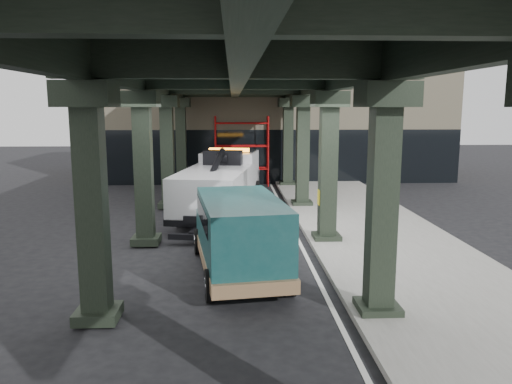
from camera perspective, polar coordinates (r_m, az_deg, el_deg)
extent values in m
plane|color=black|center=(14.83, -0.54, -7.99)|extent=(90.00, 90.00, 0.00)
cube|color=gray|center=(17.46, 14.20, -5.31)|extent=(5.00, 40.00, 0.15)
cube|color=silver|center=(16.88, 5.01, -5.80)|extent=(0.12, 38.00, 0.01)
cube|color=black|center=(10.78, 14.21, -1.32)|extent=(0.55, 0.55, 5.00)
cube|color=black|center=(10.59, 14.72, 10.72)|extent=(1.10, 1.10, 0.50)
cube|color=black|center=(11.44, 13.72, -12.80)|extent=(0.90, 0.90, 0.24)
cube|color=black|center=(16.54, 8.23, 2.63)|extent=(0.55, 0.55, 5.00)
cube|color=black|center=(16.42, 8.42, 10.45)|extent=(1.10, 1.10, 0.50)
cube|color=black|center=(16.98, 8.04, -5.16)|extent=(0.90, 0.90, 0.24)
cube|color=black|center=(22.43, 5.35, 4.52)|extent=(0.55, 0.55, 5.00)
cube|color=black|center=(22.34, 5.44, 10.28)|extent=(1.10, 1.10, 0.50)
cube|color=black|center=(22.75, 5.26, -1.31)|extent=(0.90, 0.90, 0.24)
cube|color=black|center=(28.36, 3.66, 5.61)|extent=(0.55, 0.55, 5.00)
cube|color=black|center=(28.30, 3.71, 10.16)|extent=(1.10, 1.10, 0.50)
cube|color=black|center=(28.62, 3.61, 0.98)|extent=(0.90, 0.90, 0.24)
cube|color=black|center=(10.71, -18.23, -1.58)|extent=(0.55, 0.55, 5.00)
cube|color=black|center=(10.53, -18.88, 10.53)|extent=(1.10, 1.10, 0.50)
cube|color=black|center=(11.38, -17.59, -13.12)|extent=(0.90, 0.90, 0.24)
cube|color=black|center=(16.50, -12.72, 2.48)|extent=(0.55, 0.55, 5.00)
cube|color=black|center=(16.38, -13.01, 10.31)|extent=(1.10, 1.10, 0.50)
cube|color=black|center=(16.94, -12.43, -5.33)|extent=(0.90, 0.90, 0.24)
cube|color=black|center=(22.40, -10.08, 4.41)|extent=(0.55, 0.55, 5.00)
cube|color=black|center=(22.31, -10.25, 10.17)|extent=(1.10, 1.10, 0.50)
cube|color=black|center=(22.72, -9.91, -1.43)|extent=(0.90, 0.90, 0.24)
cube|color=black|center=(28.34, -8.54, 5.52)|extent=(0.55, 0.55, 5.00)
cube|color=black|center=(28.27, -8.66, 10.08)|extent=(1.10, 1.10, 0.50)
cube|color=black|center=(28.60, -8.42, 0.88)|extent=(0.90, 0.90, 0.24)
cube|color=black|center=(16.45, 8.49, 13.23)|extent=(0.35, 32.00, 1.10)
cube|color=black|center=(16.41, -13.12, 13.10)|extent=(0.35, 32.00, 1.10)
cube|color=black|center=(16.16, -2.31, 13.40)|extent=(0.35, 32.00, 1.10)
cube|color=black|center=(16.22, -2.32, 15.86)|extent=(7.40, 32.00, 0.30)
cube|color=#C6B793|center=(34.22, 1.57, 8.84)|extent=(22.00, 10.00, 8.00)
cylinder|color=red|center=(29.15, -4.61, 4.73)|extent=(0.08, 0.08, 4.00)
cylinder|color=red|center=(28.35, -4.66, 4.59)|extent=(0.08, 0.08, 4.00)
cylinder|color=red|center=(29.20, 1.31, 4.76)|extent=(0.08, 0.08, 4.00)
cylinder|color=red|center=(28.40, 1.42, 4.62)|extent=(0.08, 0.08, 4.00)
cylinder|color=red|center=(29.24, -1.64, 2.80)|extent=(3.00, 0.08, 0.08)
cylinder|color=red|center=(29.11, -1.65, 5.34)|extent=(3.00, 0.08, 0.08)
cylinder|color=red|center=(29.04, -1.66, 7.90)|extent=(3.00, 0.08, 0.08)
cube|color=black|center=(20.70, -4.20, -0.90)|extent=(2.29, 7.66, 0.25)
cube|color=silver|center=(23.07, -2.98, 2.37)|extent=(2.76, 2.80, 1.82)
cube|color=silver|center=(24.18, -2.53, 1.50)|extent=(2.47, 1.10, 0.91)
cube|color=black|center=(23.26, -2.88, 3.68)|extent=(2.42, 1.68, 0.86)
cube|color=silver|center=(19.46, -4.90, 0.38)|extent=(3.26, 5.40, 1.42)
cube|color=orange|center=(22.77, -3.09, 4.83)|extent=(1.84, 0.59, 0.16)
cube|color=black|center=(21.30, -3.81, 3.94)|extent=(1.70, 0.87, 0.61)
cylinder|color=black|center=(19.55, -4.81, 2.67)|extent=(0.84, 3.53, 1.36)
cube|color=black|center=(17.20, -6.63, -4.34)|extent=(0.54, 1.45, 0.18)
cube|color=black|center=(16.55, -7.21, -5.09)|extent=(1.64, 0.52, 0.18)
cylinder|color=black|center=(23.73, -5.48, 0.07)|extent=(0.54, 1.16, 1.11)
cylinder|color=silver|center=(23.73, -5.48, 0.07)|extent=(0.49, 0.67, 0.61)
cylinder|color=black|center=(23.35, -0.13, -0.04)|extent=(0.54, 1.16, 1.11)
cylinder|color=silver|center=(23.35, -0.13, -0.04)|extent=(0.49, 0.67, 0.61)
cylinder|color=black|center=(20.54, -7.50, -1.47)|extent=(0.54, 1.16, 1.11)
cylinder|color=silver|center=(20.54, -7.50, -1.47)|extent=(0.49, 0.67, 0.61)
cylinder|color=black|center=(20.10, -1.34, -1.64)|extent=(0.54, 1.16, 1.11)
cylinder|color=silver|center=(20.10, -1.34, -1.64)|extent=(0.49, 0.67, 0.61)
cylinder|color=black|center=(19.30, -8.48, -2.22)|extent=(0.54, 1.16, 1.11)
cylinder|color=silver|center=(19.30, -8.48, -2.22)|extent=(0.49, 0.67, 0.61)
cylinder|color=black|center=(18.83, -1.92, -2.42)|extent=(0.54, 1.16, 1.11)
cylinder|color=silver|center=(18.83, -1.92, -2.42)|extent=(0.49, 0.67, 0.61)
cube|color=#123F40|center=(15.61, -3.17, -3.72)|extent=(2.03, 1.28, 0.84)
cube|color=#123F40|center=(13.06, -1.73, -4.70)|extent=(2.52, 4.43, 1.82)
cube|color=olive|center=(13.62, -1.96, -7.36)|extent=(2.69, 5.45, 0.33)
cube|color=black|center=(15.09, -3.02, -1.29)|extent=(1.86, 0.65, 0.78)
cube|color=black|center=(13.22, -1.93, -2.44)|extent=(2.43, 3.60, 0.51)
cube|color=silver|center=(16.18, -3.39, -4.61)|extent=(1.86, 0.37, 0.28)
cylinder|color=black|center=(15.60, -6.55, -5.65)|extent=(0.37, 0.81, 0.78)
cylinder|color=silver|center=(15.60, -6.55, -5.65)|extent=(0.35, 0.47, 0.43)
cylinder|color=black|center=(15.83, 0.23, -5.36)|extent=(0.37, 0.81, 0.78)
cylinder|color=silver|center=(15.83, 0.23, -5.36)|extent=(0.35, 0.47, 0.43)
cylinder|color=black|center=(11.88, -5.18, -10.60)|extent=(0.37, 0.81, 0.78)
cylinder|color=silver|center=(11.88, -5.18, -10.60)|extent=(0.35, 0.47, 0.43)
cylinder|color=black|center=(12.18, 3.73, -10.06)|extent=(0.37, 0.81, 0.78)
cylinder|color=silver|center=(12.18, 3.73, -10.06)|extent=(0.35, 0.47, 0.43)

